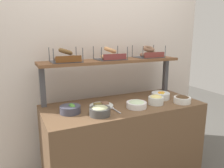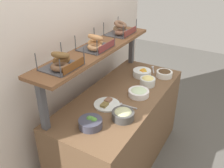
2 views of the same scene
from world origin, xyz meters
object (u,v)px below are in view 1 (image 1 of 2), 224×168
object	(u,v)px
serving_spoon_near_plate	(114,109)
bowl_veggie_mix	(71,109)
serving_plate_white	(101,105)
bagel_basket_poppy	(148,53)
bowl_tuna_salad	(100,111)
bowl_chocolate_spread	(182,99)
bowl_scallion_spread	(136,104)
bowl_fruit_salad	(161,95)
serving_spoon_by_edge	(179,97)
bagel_basket_cinnamon_raisin	(66,57)
bagel_basket_sesame	(110,55)
bowl_egg_salad	(156,100)

from	to	relation	value
serving_spoon_near_plate	bowl_veggie_mix	bearing A→B (deg)	166.40
serving_plate_white	bagel_basket_poppy	world-z (taller)	bagel_basket_poppy
bowl_tuna_salad	serving_plate_white	xyz separation A→B (m)	(0.11, 0.22, -0.03)
bowl_chocolate_spread	serving_spoon_near_plate	xyz separation A→B (m)	(-0.73, 0.11, -0.03)
bowl_veggie_mix	bagel_basket_poppy	size ratio (longest dim) A/B	0.59
bowl_scallion_spread	serving_spoon_near_plate	world-z (taller)	bowl_scallion_spread
serving_spoon_near_plate	bowl_scallion_spread	bearing A→B (deg)	-8.36
bowl_tuna_salad	bowl_fruit_salad	world-z (taller)	bowl_tuna_salad
serving_plate_white	serving_spoon_by_edge	xyz separation A→B (m)	(0.93, -0.07, -0.00)
serving_plate_white	serving_spoon_by_edge	distance (m)	0.93
bowl_fruit_salad	serving_spoon_by_edge	size ratio (longest dim) A/B	1.18
serving_spoon_near_plate	bagel_basket_cinnamon_raisin	xyz separation A→B (m)	(-0.35, 0.37, 0.47)
bagel_basket_sesame	bagel_basket_poppy	bearing A→B (deg)	2.17
serving_spoon_near_plate	bagel_basket_sesame	size ratio (longest dim) A/B	0.57
serving_spoon_near_plate	serving_spoon_by_edge	size ratio (longest dim) A/B	1.04
serving_spoon_by_edge	bagel_basket_cinnamon_raisin	size ratio (longest dim) A/B	0.58
serving_spoon_by_edge	bowl_fruit_salad	bearing A→B (deg)	170.82
serving_spoon_near_plate	bagel_basket_cinnamon_raisin	size ratio (longest dim) A/B	0.60
bowl_chocolate_spread	bagel_basket_cinnamon_raisin	world-z (taller)	bagel_basket_cinnamon_raisin
bagel_basket_cinnamon_raisin	bagel_basket_poppy	size ratio (longest dim) A/B	0.92
serving_spoon_near_plate	serving_spoon_by_edge	world-z (taller)	same
serving_plate_white	bowl_scallion_spread	bearing A→B (deg)	-31.03
bowl_chocolate_spread	bowl_fruit_salad	world-z (taller)	bowl_fruit_salad
serving_spoon_near_plate	bagel_basket_sesame	world-z (taller)	bagel_basket_sesame
bowl_veggie_mix	serving_spoon_near_plate	xyz separation A→B (m)	(0.39, -0.09, -0.03)
bowl_egg_salad	bowl_veggie_mix	distance (m)	0.86
bowl_veggie_mix	serving_spoon_near_plate	size ratio (longest dim) A/B	1.07
bagel_basket_cinnamon_raisin	bagel_basket_sesame	bearing A→B (deg)	0.88
bowl_veggie_mix	bagel_basket_cinnamon_raisin	world-z (taller)	bagel_basket_cinnamon_raisin
bowl_egg_salad	bagel_basket_poppy	bearing A→B (deg)	66.77
serving_plate_white	serving_spoon_near_plate	distance (m)	0.16
serving_spoon_near_plate	bagel_basket_cinnamon_raisin	bearing A→B (deg)	132.95
serving_plate_white	bagel_basket_poppy	size ratio (longest dim) A/B	0.74
bagel_basket_sesame	serving_plate_white	bearing A→B (deg)	-130.94
bagel_basket_sesame	bowl_egg_salad	bearing A→B (deg)	-51.06
bowl_scallion_spread	serving_spoon_by_edge	xyz separation A→B (m)	(0.63, 0.11, -0.03)
bowl_chocolate_spread	bowl_scallion_spread	distance (m)	0.51
serving_plate_white	bagel_basket_sesame	distance (m)	0.56
bowl_chocolate_spread	bowl_scallion_spread	bearing A→B (deg)	171.76
bowl_tuna_salad	bowl_veggie_mix	distance (m)	0.28
bowl_fruit_salad	bowl_scallion_spread	bearing A→B (deg)	-160.13
bowl_fruit_salad	bowl_veggie_mix	bearing A→B (deg)	-179.06
serving_spoon_by_edge	bagel_basket_poppy	bearing A→B (deg)	123.17
bowl_scallion_spread	bowl_fruit_salad	xyz separation A→B (m)	(0.40, 0.14, 0.00)
bowl_tuna_salad	serving_spoon_near_plate	xyz separation A→B (m)	(0.17, 0.08, -0.04)
serving_plate_white	bowl_fruit_salad	bearing A→B (deg)	-2.72
serving_plate_white	bagel_basket_cinnamon_raisin	world-z (taller)	bagel_basket_cinnamon_raisin
bowl_chocolate_spread	bowl_fruit_salad	bearing A→B (deg)	116.50
bowl_tuna_salad	serving_plate_white	world-z (taller)	bowl_tuna_salad
serving_spoon_by_edge	serving_plate_white	bearing A→B (deg)	175.65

